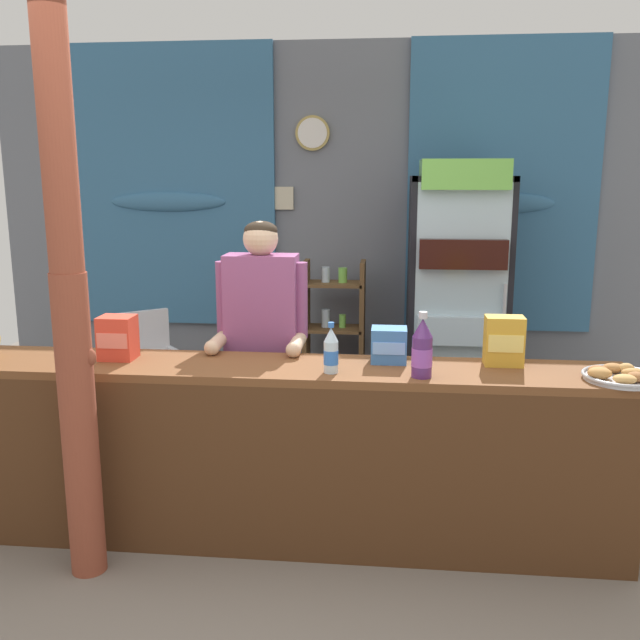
% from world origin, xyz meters
% --- Properties ---
extents(ground_plane, '(7.09, 7.09, 0.00)m').
position_xyz_m(ground_plane, '(0.00, 1.09, 0.00)').
color(ground_plane, slate).
extents(back_wall_curtained, '(5.27, 0.22, 2.85)m').
position_xyz_m(back_wall_curtained, '(-0.00, 2.77, 1.47)').
color(back_wall_curtained, slate).
rests_on(back_wall_curtained, ground).
extents(stall_counter, '(3.39, 0.48, 0.92)m').
position_xyz_m(stall_counter, '(0.07, 0.27, 0.56)').
color(stall_counter, brown).
rests_on(stall_counter, ground).
extents(timber_post, '(0.18, 0.16, 2.84)m').
position_xyz_m(timber_post, '(-0.79, -0.02, 1.36)').
color(timber_post, brown).
rests_on(timber_post, ground).
extents(drink_fridge, '(0.70, 0.73, 1.94)m').
position_xyz_m(drink_fridge, '(1.08, 2.17, 1.06)').
color(drink_fridge, black).
rests_on(drink_fridge, ground).
extents(bottle_shelf_rack, '(0.48, 0.28, 1.18)m').
position_xyz_m(bottle_shelf_rack, '(0.16, 2.41, 0.62)').
color(bottle_shelf_rack, brown).
rests_on(bottle_shelf_rack, ground).
extents(plastic_lawn_chair, '(0.62, 0.62, 0.86)m').
position_xyz_m(plastic_lawn_chair, '(-1.13, 1.82, 0.49)').
color(plastic_lawn_chair, silver).
rests_on(plastic_lawn_chair, ground).
extents(shopkeeper, '(0.51, 0.42, 1.59)m').
position_xyz_m(shopkeeper, '(-0.10, 0.80, 1.00)').
color(shopkeeper, '#28282D').
rests_on(shopkeeper, ground).
extents(soda_bottle_grape_soda, '(0.10, 0.10, 0.31)m').
position_xyz_m(soda_bottle_grape_soda, '(0.75, 0.25, 1.05)').
color(soda_bottle_grape_soda, '#56286B').
rests_on(soda_bottle_grape_soda, stall_counter).
extents(soda_bottle_water, '(0.07, 0.07, 0.24)m').
position_xyz_m(soda_bottle_water, '(0.33, 0.28, 1.02)').
color(soda_bottle_water, silver).
rests_on(soda_bottle_water, stall_counter).
extents(snack_box_choco_powder, '(0.19, 0.12, 0.24)m').
position_xyz_m(snack_box_choco_powder, '(1.16, 0.50, 1.04)').
color(snack_box_choco_powder, gold).
rests_on(snack_box_choco_powder, stall_counter).
extents(snack_box_crackers, '(0.17, 0.15, 0.22)m').
position_xyz_m(snack_box_crackers, '(-0.77, 0.41, 1.03)').
color(snack_box_crackers, '#E5422D').
rests_on(snack_box_crackers, stall_counter).
extents(snack_box_biscuit, '(0.17, 0.15, 0.17)m').
position_xyz_m(snack_box_biscuit, '(0.60, 0.50, 1.00)').
color(snack_box_biscuit, '#3D75B7').
rests_on(snack_box_biscuit, stall_counter).
extents(pastry_tray, '(0.34, 0.34, 0.07)m').
position_xyz_m(pastry_tray, '(1.64, 0.28, 0.94)').
color(pastry_tray, '#BCBCC1').
rests_on(pastry_tray, stall_counter).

